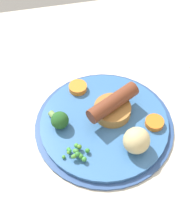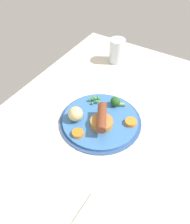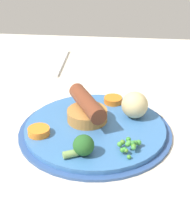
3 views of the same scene
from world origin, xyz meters
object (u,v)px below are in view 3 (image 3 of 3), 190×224
(potato_chunk_1, at_px, (135,105))
(carrot_slice_0, at_px, (39,131))
(pea_pile, at_px, (129,145))
(fork, at_px, (61,63))
(sausage_pudding, at_px, (87,110))
(dinner_plate, at_px, (95,130))
(carrot_slice_2, at_px, (113,100))
(broccoli_floret_far, at_px, (83,146))

(potato_chunk_1, height_order, carrot_slice_0, potato_chunk_1)
(pea_pile, bearing_deg, fork, -154.59)
(carrot_slice_0, bearing_deg, sausage_pudding, 125.30)
(dinner_plate, height_order, carrot_slice_0, carrot_slice_0)
(carrot_slice_0, bearing_deg, carrot_slice_2, 136.70)
(broccoli_floret_far, bearing_deg, sausage_pudding, 66.38)
(pea_pile, relative_size, potato_chunk_1, 1.04)
(broccoli_floret_far, height_order, carrot_slice_2, broccoli_floret_far)
(potato_chunk_1, relative_size, fork, 0.29)
(sausage_pudding, xyz_separation_m, carrot_slice_0, (0.06, -0.08, -0.02))
(dinner_plate, bearing_deg, potato_chunk_1, 121.44)
(broccoli_floret_far, relative_size, potato_chunk_1, 1.00)
(fork, bearing_deg, pea_pile, 25.21)
(dinner_plate, distance_m, sausage_pudding, 0.04)
(carrot_slice_0, bearing_deg, broccoli_floret_far, 58.39)
(carrot_slice_2, height_order, fork, carrot_slice_2)
(sausage_pudding, relative_size, carrot_slice_0, 2.95)
(potato_chunk_1, xyz_separation_m, carrot_slice_2, (-0.05, -0.04, -0.02))
(pea_pile, relative_size, carrot_slice_2, 1.44)
(dinner_plate, distance_m, carrot_slice_2, 0.10)
(carrot_slice_0, height_order, carrot_slice_2, same)
(dinner_plate, relative_size, broccoli_floret_far, 5.47)
(carrot_slice_0, distance_m, fork, 0.37)
(dinner_plate, height_order, fork, dinner_plate)
(carrot_slice_0, distance_m, carrot_slice_2, 0.18)
(broccoli_floret_far, bearing_deg, pea_pile, -11.13)
(sausage_pudding, height_order, pea_pile, sausage_pudding)
(sausage_pudding, distance_m, carrot_slice_0, 0.10)
(sausage_pudding, xyz_separation_m, pea_pile, (0.09, 0.08, -0.01))
(carrot_slice_2, bearing_deg, broccoli_floret_far, -12.06)
(pea_pile, height_order, carrot_slice_0, pea_pile)
(sausage_pudding, bearing_deg, potato_chunk_1, 76.43)
(sausage_pudding, relative_size, pea_pile, 2.16)
(sausage_pudding, bearing_deg, carrot_slice_0, -82.72)
(carrot_slice_0, xyz_separation_m, fork, (-0.36, -0.03, -0.02))
(dinner_plate, height_order, broccoli_floret_far, broccoli_floret_far)
(dinner_plate, distance_m, carrot_slice_0, 0.11)
(pea_pile, bearing_deg, sausage_pudding, -137.57)
(potato_chunk_1, bearing_deg, carrot_slice_0, -64.73)
(sausage_pudding, bearing_deg, fork, 171.15)
(potato_chunk_1, distance_m, carrot_slice_0, 0.19)
(pea_pile, bearing_deg, carrot_slice_0, -101.19)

